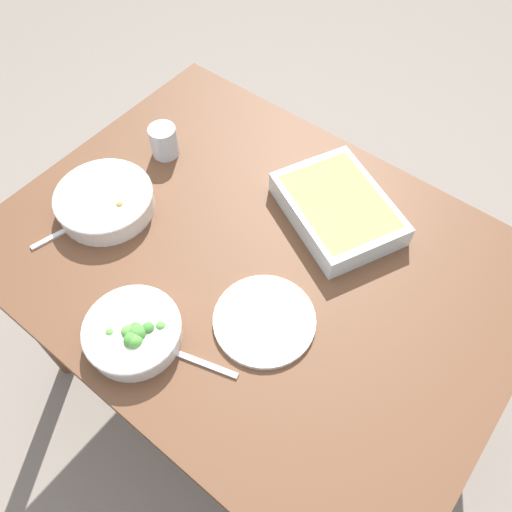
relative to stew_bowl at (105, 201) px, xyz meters
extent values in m
plane|color=slate|center=(0.38, 0.12, -0.77)|extent=(6.00, 6.00, 0.00)
cube|color=brown|center=(0.38, 0.12, -0.05)|extent=(1.20, 0.90, 0.04)
cylinder|color=brown|center=(-0.16, -0.27, -0.42)|extent=(0.06, 0.06, 0.70)
cylinder|color=brown|center=(-0.16, 0.51, -0.42)|extent=(0.06, 0.06, 0.70)
cylinder|color=brown|center=(0.92, 0.51, -0.42)|extent=(0.06, 0.06, 0.70)
cylinder|color=silver|center=(0.00, 0.00, 0.00)|extent=(0.23, 0.23, 0.05)
torus|color=silver|center=(0.00, 0.00, 0.02)|extent=(0.24, 0.24, 0.01)
cylinder|color=olive|center=(0.00, 0.00, 0.00)|extent=(0.19, 0.19, 0.03)
sphere|color=#C66633|center=(0.01, -0.05, 0.02)|extent=(0.01, 0.01, 0.01)
sphere|color=silver|center=(0.01, 0.04, 0.02)|extent=(0.02, 0.02, 0.02)
sphere|color=olive|center=(0.02, -0.02, 0.01)|extent=(0.01, 0.01, 0.01)
sphere|color=#C66633|center=(0.04, -0.02, 0.02)|extent=(0.02, 0.02, 0.02)
sphere|color=olive|center=(0.05, 0.00, 0.02)|extent=(0.02, 0.02, 0.02)
cylinder|color=silver|center=(0.31, -0.20, -0.01)|extent=(0.20, 0.20, 0.05)
torus|color=silver|center=(0.31, -0.20, 0.01)|extent=(0.20, 0.20, 0.01)
cylinder|color=#8CB272|center=(0.31, -0.20, 0.00)|extent=(0.16, 0.16, 0.02)
sphere|color=#569E42|center=(0.35, -0.16, 0.01)|extent=(0.02, 0.02, 0.02)
sphere|color=#569E42|center=(0.31, -0.21, 0.01)|extent=(0.03, 0.03, 0.03)
sphere|color=#569E42|center=(0.33, -0.22, 0.02)|extent=(0.04, 0.04, 0.04)
sphere|color=#569E42|center=(0.28, -0.24, 0.01)|extent=(0.02, 0.02, 0.02)
sphere|color=#478C38|center=(0.31, -0.20, 0.01)|extent=(0.03, 0.03, 0.03)
sphere|color=#478C38|center=(0.32, -0.20, 0.02)|extent=(0.04, 0.04, 0.04)
sphere|color=#3D7A33|center=(0.33, -0.18, 0.01)|extent=(0.03, 0.03, 0.03)
sphere|color=#478C38|center=(0.33, -0.22, 0.02)|extent=(0.04, 0.04, 0.04)
cube|color=silver|center=(0.46, 0.33, 0.00)|extent=(0.37, 0.33, 0.06)
cube|color=#DBAD56|center=(0.46, 0.33, 0.01)|extent=(0.32, 0.29, 0.04)
cylinder|color=#B2BCC6|center=(-0.02, 0.23, 0.01)|extent=(0.07, 0.07, 0.08)
cylinder|color=black|center=(-0.02, 0.23, 0.00)|extent=(0.06, 0.06, 0.05)
cylinder|color=silver|center=(0.49, -0.01, -0.03)|extent=(0.22, 0.22, 0.01)
cube|color=silver|center=(-0.03, -0.13, -0.03)|extent=(0.05, 0.14, 0.01)
ellipsoid|color=silver|center=(-0.01, -0.04, -0.03)|extent=(0.04, 0.05, 0.01)
cube|color=silver|center=(0.46, -0.16, -0.03)|extent=(0.14, 0.05, 0.01)
ellipsoid|color=silver|center=(0.38, -0.18, -0.03)|extent=(0.05, 0.04, 0.01)
camera|label=1|loc=(0.78, -0.40, 0.96)|focal=35.88mm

